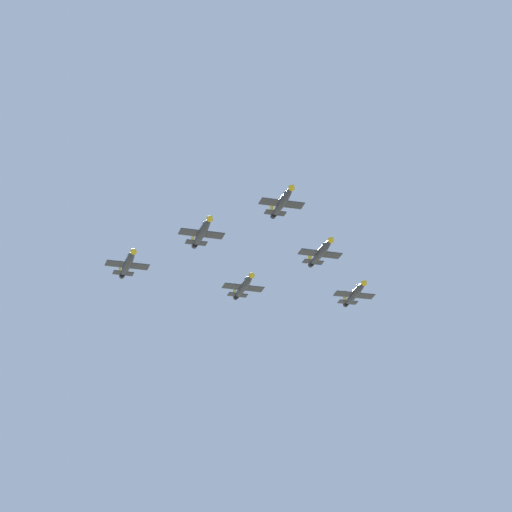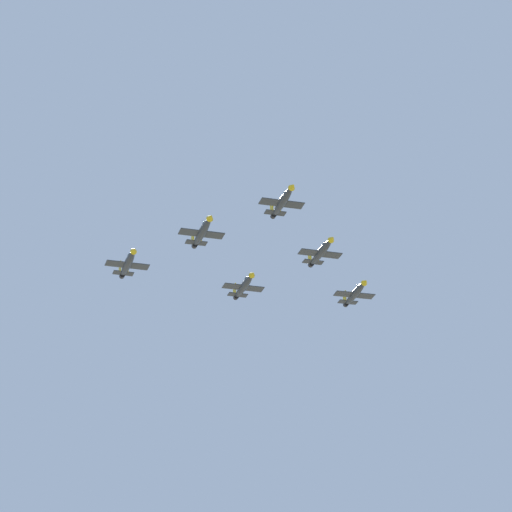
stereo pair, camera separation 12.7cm
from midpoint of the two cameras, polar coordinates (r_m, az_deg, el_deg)
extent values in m
ellipsoid|color=#2D3338|center=(255.03, 1.27, 2.58)|extent=(7.54, 12.60, 1.71)
cone|color=gold|center=(248.73, 1.76, 3.32)|extent=(2.07, 2.18, 1.45)
ellipsoid|color=#334751|center=(252.83, 1.46, 3.00)|extent=(2.17, 2.61, 1.00)
cube|color=#2D3338|center=(255.56, 1.23, 2.50)|extent=(9.82, 7.00, 0.17)
cube|color=gold|center=(256.71, 2.15, 2.40)|extent=(1.83, 2.73, 0.20)
cube|color=gold|center=(254.52, 0.31, 2.62)|extent=(1.83, 2.73, 0.20)
cube|color=#2D3338|center=(259.83, 0.93, 2.05)|extent=(5.00, 3.92, 0.17)
cube|color=gold|center=(260.36, 1.12, 2.30)|extent=(1.06, 1.79, 2.46)
cube|color=gold|center=(259.93, 0.76, 2.34)|extent=(1.06, 1.79, 2.46)
cylinder|color=black|center=(261.07, 0.84, 1.92)|extent=(1.49, 1.39, 1.19)
ellipsoid|color=#2D3338|center=(271.33, 3.10, 0.19)|extent=(7.86, 12.85, 1.75)
cone|color=gold|center=(264.84, 3.63, 0.83)|extent=(2.13, 2.24, 1.49)
ellipsoid|color=#334751|center=(269.03, 3.31, 0.56)|extent=(2.24, 2.67, 1.02)
cube|color=#2D3338|center=(271.87, 3.06, 0.11)|extent=(10.04, 7.26, 0.17)
cube|color=gold|center=(273.24, 3.93, 0.02)|extent=(1.90, 2.79, 0.21)
cube|color=gold|center=(270.61, 2.18, 0.22)|extent=(1.90, 2.79, 0.21)
cube|color=#2D3338|center=(276.26, 2.72, -0.28)|extent=(5.12, 4.05, 0.17)
cube|color=gold|center=(276.79, 2.91, -0.04)|extent=(1.11, 1.83, 2.52)
cube|color=gold|center=(276.28, 2.56, 0.00)|extent=(1.11, 1.83, 2.52)
cylinder|color=black|center=(277.54, 2.63, -0.40)|extent=(1.53, 1.43, 1.22)
ellipsoid|color=#2D3338|center=(265.39, -2.54, 1.14)|extent=(8.04, 13.22, 1.80)
cone|color=gold|center=(258.54, -2.14, 1.85)|extent=(2.18, 2.30, 1.53)
ellipsoid|color=#334751|center=(262.97, -2.38, 1.55)|extent=(2.30, 2.75, 1.05)
cube|color=#2D3338|center=(265.96, -2.58, 1.06)|extent=(10.33, 7.44, 0.18)
cube|color=gold|center=(266.93, -1.64, 0.96)|extent=(1.95, 2.87, 0.22)
cube|color=gold|center=(265.11, -3.52, 1.18)|extent=(1.95, 2.87, 0.22)
cube|color=#2D3338|center=(270.58, -2.83, 0.63)|extent=(5.26, 4.16, 0.18)
cube|color=gold|center=(271.05, -2.63, 0.89)|extent=(1.13, 1.88, 2.59)
cube|color=gold|center=(270.70, -3.00, 0.93)|extent=(1.13, 1.88, 2.59)
cylinder|color=black|center=(271.93, -2.90, 0.51)|extent=(1.58, 1.47, 1.26)
ellipsoid|color=#2D3338|center=(288.61, 4.72, -1.78)|extent=(7.42, 12.91, 1.73)
cone|color=gold|center=(282.05, 5.19, -1.22)|extent=(2.08, 2.20, 1.47)
ellipsoid|color=#334751|center=(286.26, 4.90, -1.44)|extent=(2.18, 2.65, 1.01)
cube|color=#2D3338|center=(289.16, 4.67, -1.84)|extent=(10.02, 6.96, 0.17)
cube|color=gold|center=(290.52, 5.49, -1.91)|extent=(1.81, 2.79, 0.21)
cube|color=gold|center=(287.90, 3.85, -1.76)|extent=(1.81, 2.79, 0.21)
cube|color=#2D3338|center=(293.58, 4.37, -2.18)|extent=(5.09, 3.92, 0.17)
cube|color=gold|center=(294.07, 4.54, -1.95)|extent=(1.05, 1.84, 2.51)
cube|color=gold|center=(293.56, 4.22, -1.92)|extent=(1.05, 1.84, 2.51)
cylinder|color=black|center=(294.87, 4.28, -2.29)|extent=(1.51, 1.40, 1.21)
ellipsoid|color=#2D3338|center=(276.63, -6.06, -0.35)|extent=(8.07, 13.14, 1.79)
cone|color=gold|center=(269.64, -5.76, 0.28)|extent=(2.18, 2.29, 1.52)
ellipsoid|color=#334751|center=(274.14, -5.93, 0.02)|extent=(2.30, 2.73, 1.04)
cube|color=#2D3338|center=(277.22, -6.08, -0.43)|extent=(10.27, 7.44, 0.18)
cube|color=gold|center=(277.95, -5.18, -0.52)|extent=(1.95, 2.86, 0.21)
cube|color=gold|center=(276.60, -6.99, -0.32)|extent=(1.95, 2.86, 0.21)
cube|color=#2D3338|center=(281.93, -6.27, -0.81)|extent=(5.24, 4.16, 0.18)
cube|color=gold|center=(282.32, -6.07, -0.57)|extent=(1.14, 1.87, 2.58)
cube|color=gold|center=(282.05, -6.43, -0.53)|extent=(1.14, 1.87, 2.58)
cylinder|color=black|center=(283.30, -6.33, -0.93)|extent=(1.57, 1.46, 1.25)
ellipsoid|color=#2D3338|center=(280.65, -0.56, -1.43)|extent=(7.76, 12.66, 1.72)
cone|color=gold|center=(274.02, -0.14, -0.85)|extent=(2.10, 2.21, 1.46)
ellipsoid|color=#334751|center=(278.27, -0.40, -1.08)|extent=(2.21, 2.63, 1.01)
cube|color=#2D3338|center=(281.21, -0.60, -1.50)|extent=(9.90, 7.17, 0.17)
cube|color=gold|center=(282.31, 0.25, -1.58)|extent=(1.88, 2.75, 0.21)
cube|color=gold|center=(280.20, -1.44, -1.40)|extent=(1.88, 2.75, 0.21)
cube|color=#2D3338|center=(285.67, -0.86, -1.85)|extent=(5.05, 4.00, 0.17)
cube|color=gold|center=(286.11, -0.68, -1.61)|extent=(1.09, 1.80, 2.49)
cube|color=gold|center=(285.69, -1.01, -1.58)|extent=(1.09, 1.80, 2.49)
cylinder|color=black|center=(286.97, -0.94, -1.95)|extent=(1.51, 1.41, 1.21)
camera|label=1|loc=(0.06, -89.99, -0.01)|focal=84.73mm
camera|label=2|loc=(0.06, 90.01, 0.01)|focal=84.73mm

